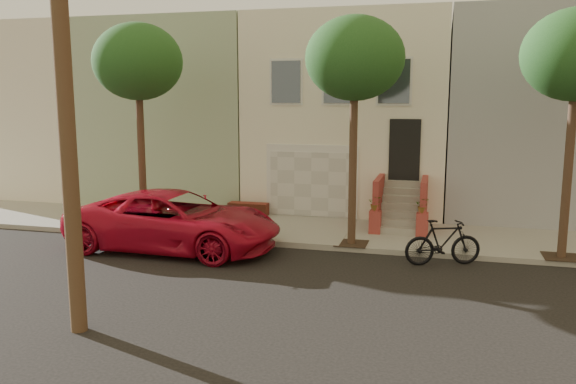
# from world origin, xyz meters

# --- Properties ---
(ground) EXTENTS (90.00, 90.00, 0.00)m
(ground) POSITION_xyz_m (0.00, 0.00, 0.00)
(ground) COLOR black
(ground) RESTS_ON ground
(sidewalk) EXTENTS (40.00, 3.70, 0.15)m
(sidewalk) POSITION_xyz_m (0.00, 5.35, 0.07)
(sidewalk) COLOR #9A988C
(sidewalk) RESTS_ON ground
(house_row) EXTENTS (33.10, 11.70, 7.00)m
(house_row) POSITION_xyz_m (0.00, 11.19, 3.64)
(house_row) COLOR beige
(house_row) RESTS_ON sidewalk
(tree_left) EXTENTS (2.70, 2.57, 6.30)m
(tree_left) POSITION_xyz_m (-5.50, 3.90, 5.26)
(tree_left) COLOR #2D2116
(tree_left) RESTS_ON sidewalk
(tree_mid) EXTENTS (2.70, 2.57, 6.30)m
(tree_mid) POSITION_xyz_m (1.00, 3.90, 5.26)
(tree_mid) COLOR #2D2116
(tree_mid) RESTS_ON sidewalk
(pickup_truck) EXTENTS (6.04, 2.90, 1.66)m
(pickup_truck) POSITION_xyz_m (-3.81, 2.54, 0.83)
(pickup_truck) COLOR #B20D26
(pickup_truck) RESTS_ON ground
(motorcycle) EXTENTS (2.06, 1.21, 1.19)m
(motorcycle) POSITION_xyz_m (3.50, 2.89, 0.60)
(motorcycle) COLOR black
(motorcycle) RESTS_ON ground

